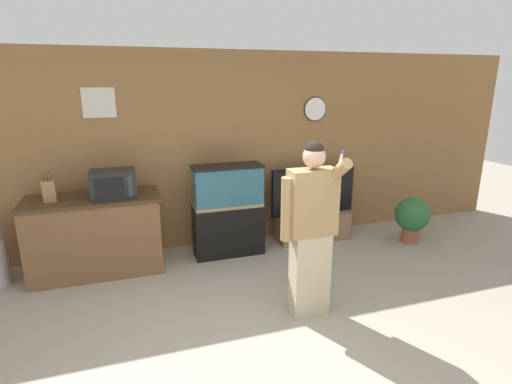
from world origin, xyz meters
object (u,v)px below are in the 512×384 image
object	(u,v)px
counter_island	(96,235)
knife_block	(49,191)
tv_on_stand	(312,218)
potted_plant	(412,216)
microwave	(113,184)
person_standing	(311,228)
aquarium_on_stand	(228,210)

from	to	relation	value
counter_island	knife_block	xyz separation A→B (m)	(-0.41, -0.05, 0.59)
tv_on_stand	potted_plant	xyz separation A→B (m)	(1.28, -0.53, 0.07)
microwave	person_standing	bearing A→B (deg)	-41.36
knife_block	potted_plant	bearing A→B (deg)	-4.34
aquarium_on_stand	person_standing	distance (m)	1.68
counter_island	person_standing	size ratio (longest dim) A/B	0.88
aquarium_on_stand	tv_on_stand	size ratio (longest dim) A/B	0.95
potted_plant	tv_on_stand	bearing A→B (deg)	157.45
counter_island	person_standing	world-z (taller)	person_standing
tv_on_stand	aquarium_on_stand	bearing A→B (deg)	-174.53
counter_island	person_standing	distance (m)	2.59
aquarium_on_stand	person_standing	size ratio (longest dim) A/B	0.70
person_standing	potted_plant	distance (m)	2.52
aquarium_on_stand	tv_on_stand	distance (m)	1.31
counter_island	potted_plant	world-z (taller)	counter_island
aquarium_on_stand	person_standing	bearing A→B (deg)	-76.26
microwave	potted_plant	world-z (taller)	microwave
aquarium_on_stand	tv_on_stand	world-z (taller)	aquarium_on_stand
counter_island	knife_block	world-z (taller)	knife_block
microwave	knife_block	distance (m)	0.67
counter_island	person_standing	bearing A→B (deg)	-38.48
counter_island	tv_on_stand	bearing A→B (deg)	2.75
knife_block	microwave	bearing A→B (deg)	-0.31
tv_on_stand	knife_block	bearing A→B (deg)	-176.77
person_standing	counter_island	bearing A→B (deg)	141.52
aquarium_on_stand	tv_on_stand	xyz separation A→B (m)	(1.27, 0.12, -0.29)
tv_on_stand	person_standing	xyz separation A→B (m)	(-0.88, -1.73, 0.58)
knife_block	person_standing	size ratio (longest dim) A/B	0.20
tv_on_stand	person_standing	world-z (taller)	person_standing
counter_island	person_standing	xyz separation A→B (m)	(2.00, -1.59, 0.42)
aquarium_on_stand	potted_plant	world-z (taller)	aquarium_on_stand
counter_island	aquarium_on_stand	xyz separation A→B (m)	(1.61, 0.02, 0.13)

